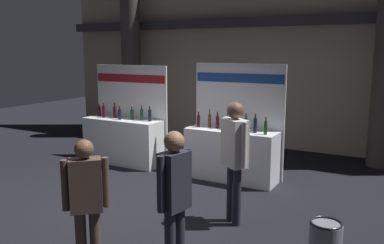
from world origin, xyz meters
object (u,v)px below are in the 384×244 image
exhibitor_booth_0 (124,137)px  visitor_2 (235,151)px  exhibitor_booth_1 (232,150)px  visitor_1 (175,194)px  visitor_3 (86,197)px

exhibitor_booth_0 → visitor_2: exhibitor_booth_0 is taller
exhibitor_booth_1 → visitor_1: bearing=-76.5°
exhibitor_booth_1 → visitor_1: (0.86, -3.60, 0.39)m
exhibitor_booth_0 → visitor_3: 4.74m
exhibitor_booth_1 → visitor_1: 3.72m
exhibitor_booth_1 → visitor_3: size_ratio=1.44×
exhibitor_booth_1 → visitor_2: 2.16m
visitor_1 → visitor_2: 1.68m
visitor_2 → visitor_3: (-0.89, -2.09, -0.17)m
visitor_2 → exhibitor_booth_0: bearing=-173.1°
visitor_1 → visitor_3: (-0.90, -0.41, -0.07)m
exhibitor_booth_1 → visitor_3: (-0.04, -4.01, 0.32)m
exhibitor_booth_1 → visitor_3: bearing=-90.5°
visitor_1 → visitor_3: 0.99m
visitor_1 → visitor_2: (-0.01, 1.68, 0.10)m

